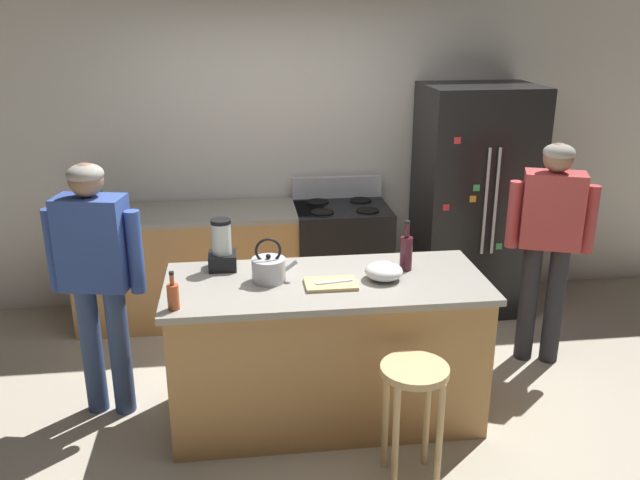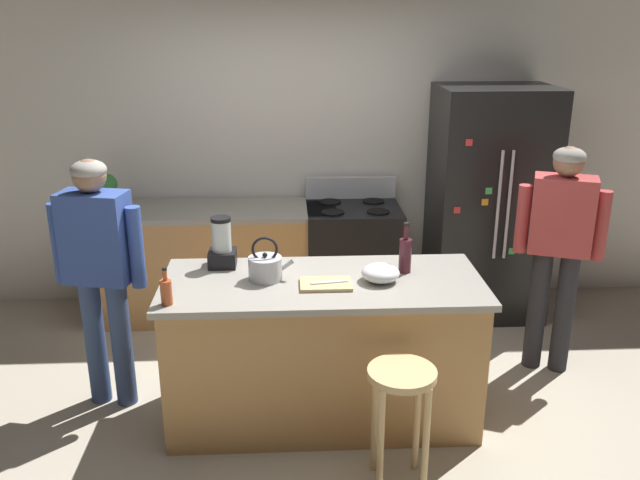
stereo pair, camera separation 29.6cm
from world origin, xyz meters
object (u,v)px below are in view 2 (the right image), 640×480
stove_range (353,259)px  cutting_board (326,284)px  bar_stool (401,397)px  bottle_cooking_sauce (166,291)px  chef_knife (329,282)px  mixing_bowl (380,273)px  refrigerator (488,204)px  person_by_island_left (99,262)px  blender_appliance (222,246)px  kitchen_island (322,349)px  potted_plant (105,189)px  bottle_wine (405,254)px  tea_kettle (266,267)px  person_by_sink_right (559,239)px

stove_range → cutting_board: 1.70m
bar_stool → cutting_board: cutting_board is taller
bottle_cooking_sauce → chef_knife: (0.90, 0.21, -0.06)m
bottle_cooking_sauce → mixing_bowl: size_ratio=0.95×
refrigerator → stove_range: 1.20m
person_by_island_left → chef_knife: person_by_island_left is taller
bar_stool → mixing_bowl: mixing_bowl is taller
bottle_cooking_sauce → bar_stool: bearing=-16.8°
blender_appliance → chef_knife: 0.74m
refrigerator → bottle_cooking_sauce: 2.92m
refrigerator → person_by_island_left: size_ratio=1.16×
refrigerator → chef_knife: bearing=-131.5°
kitchen_island → bar_stool: (0.37, -0.67, 0.07)m
blender_appliance → chef_knife: bearing=-28.5°
bottle_cooking_sauce → mixing_bowl: bottle_cooking_sauce is taller
potted_plant → chef_knife: 2.34m
blender_appliance → bottle_wine: size_ratio=1.01×
stove_range → bottle_cooking_sauce: size_ratio=5.11×
blender_appliance → tea_kettle: blender_appliance is taller
blender_appliance → mixing_bowl: size_ratio=1.40×
bottle_wine → mixing_bowl: bearing=-140.9°
tea_kettle → chef_knife: 0.39m
kitchen_island → bottle_cooking_sauce: bottle_cooking_sauce is taller
person_by_island_left → chef_knife: size_ratio=7.37×
bar_stool → blender_appliance: bearing=136.4°
person_by_sink_right → bottle_cooking_sauce: 2.63m
refrigerator → blender_appliance: bearing=-149.0°
bar_stool → blender_appliance: size_ratio=2.19×
stove_range → bottle_cooking_sauce: bottle_cooking_sauce is taller
refrigerator → person_by_island_left: 3.07m
refrigerator → blender_appliance: size_ratio=5.93×
bar_stool → blender_appliance: blender_appliance is taller
tea_kettle → person_by_sink_right: bearing=13.8°
bottle_wine → chef_knife: 0.52m
kitchen_island → blender_appliance: 0.89m
potted_plant → bottle_cooking_sauce: bearing=-67.1°
bottle_cooking_sauce → stove_range: bearing=56.5°
blender_appliance → potted_plant: bearing=128.9°
bottle_cooking_sauce → kitchen_island: bearing=18.7°
kitchen_island → refrigerator: bearing=46.3°
potted_plant → blender_appliance: size_ratio=0.94×
person_by_sink_right → bar_stool: (-1.26, -1.19, -0.44)m
stove_range → mixing_bowl: stove_range is taller
potted_plant → cutting_board: potted_plant is taller
stove_range → mixing_bowl: bearing=-89.8°
potted_plant → bottle_cooking_sauce: potted_plant is taller
blender_appliance → person_by_island_left: bearing=-176.8°
stove_range → chef_knife: bearing=-100.6°
potted_plant → person_by_island_left: bearing=-77.9°
kitchen_island → chef_knife: (0.03, -0.08, 0.48)m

